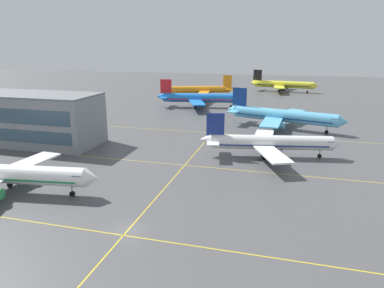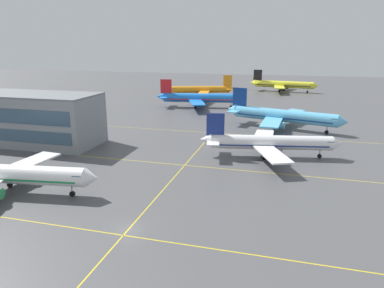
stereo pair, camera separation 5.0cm
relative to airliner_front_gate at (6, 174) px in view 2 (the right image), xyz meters
The scene contains 8 objects.
ground_plane 29.38m from the airliner_front_gate, 12.96° to the right, with size 600.00×600.00×0.00m, color #4C4C4F.
airliner_front_gate is the anchor object (origin of this frame).
airliner_second_row 59.50m from the airliner_front_gate, 37.39° to the left, with size 35.72×30.38×11.15m.
airliner_third_row 85.55m from the airliner_front_gate, 54.43° to the left, with size 40.87×34.86×12.91m.
airliner_far_left_stand 103.74m from the airliner_front_gate, 83.08° to the left, with size 40.36×34.43×12.57m.
airliner_far_right_stand 136.05m from the airliner_front_gate, 87.72° to the left, with size 36.60×31.32×11.69m.
airliner_distant_taxiway 176.95m from the airliner_front_gate, 74.21° to the left, with size 41.13×35.17×12.79m.
taxiway_markings 37.58m from the airliner_front_gate, 40.59° to the left, with size 127.34×108.43×0.01m.
Camera 2 is at (22.16, -44.23, 27.58)m, focal length 32.56 mm.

